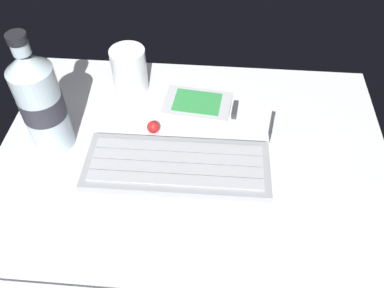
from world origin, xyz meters
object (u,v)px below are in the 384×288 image
at_px(handheld_device, 201,105).
at_px(trackball_mouse, 153,127).
at_px(juice_cup, 130,72).
at_px(keyboard, 177,166).
at_px(charger_block, 294,131).
at_px(water_bottle, 41,102).

distance_m(handheld_device, trackball_mouse, 0.10).
relative_size(juice_cup, trackball_mouse, 3.86).
bearing_deg(keyboard, juice_cup, 119.66).
bearing_deg(keyboard, handheld_device, 79.01).
xyz_separation_m(keyboard, charger_block, (0.19, 0.09, 0.00)).
height_order(juice_cup, trackball_mouse, juice_cup).
bearing_deg(handheld_device, keyboard, -100.99).
bearing_deg(water_bottle, charger_block, 6.56).
distance_m(keyboard, handheld_device, 0.15).
bearing_deg(keyboard, charger_block, 24.91).
bearing_deg(charger_block, juice_cup, 161.16).
bearing_deg(keyboard, water_bottle, 168.79).
xyz_separation_m(handheld_device, charger_block, (0.16, -0.06, 0.00)).
relative_size(keyboard, handheld_device, 2.19).
height_order(juice_cup, charger_block, juice_cup).
bearing_deg(trackball_mouse, handheld_device, 40.25).
height_order(keyboard, trackball_mouse, trackball_mouse).
distance_m(water_bottle, charger_block, 0.41).
distance_m(juice_cup, trackball_mouse, 0.13).
relative_size(juice_cup, water_bottle, 0.41).
height_order(charger_block, trackball_mouse, charger_block).
relative_size(water_bottle, charger_block, 2.97).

